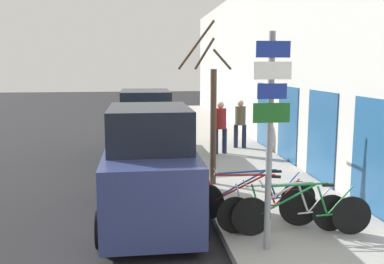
# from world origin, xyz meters

# --- Properties ---
(ground_plane) EXTENTS (80.00, 80.00, 0.00)m
(ground_plane) POSITION_xyz_m (0.00, 11.20, 0.00)
(ground_plane) COLOR black
(sidewalk_curb) EXTENTS (3.20, 32.00, 0.15)m
(sidewalk_curb) POSITION_xyz_m (2.60, 14.00, 0.07)
(sidewalk_curb) COLOR #9E9B93
(sidewalk_curb) RESTS_ON ground
(building_facade) EXTENTS (0.23, 32.00, 6.50)m
(building_facade) POSITION_xyz_m (4.35, 13.92, 3.22)
(building_facade) COLOR silver
(building_facade) RESTS_ON ground
(signpost) EXTENTS (0.59, 0.12, 3.49)m
(signpost) POSITION_xyz_m (1.60, 4.48, 2.14)
(signpost) COLOR gray
(signpost) RESTS_ON sidewalk_curb
(bicycle_0) EXTENTS (2.48, 0.44, 0.96)m
(bicycle_0) POSITION_xyz_m (2.38, 4.99, 0.56)
(bicycle_0) COLOR black
(bicycle_0) RESTS_ON sidewalk_curb
(bicycle_1) EXTENTS (2.42, 0.44, 0.93)m
(bicycle_1) POSITION_xyz_m (2.11, 5.16, 0.55)
(bicycle_1) COLOR black
(bicycle_1) RESTS_ON sidewalk_curb
(bicycle_2) EXTENTS (2.34, 0.81, 0.98)m
(bicycle_2) POSITION_xyz_m (1.66, 5.69, 0.56)
(bicycle_2) COLOR black
(bicycle_2) RESTS_ON sidewalk_curb
(bicycle_3) EXTENTS (2.57, 0.44, 0.96)m
(bicycle_3) POSITION_xyz_m (1.76, 6.01, 0.56)
(bicycle_3) COLOR black
(bicycle_3) RESTS_ON sidewalk_curb
(parked_car_0) EXTENTS (1.95, 4.29, 2.33)m
(parked_car_0) POSITION_xyz_m (-0.24, 6.54, 1.07)
(parked_car_0) COLOR navy
(parked_car_0) RESTS_ON ground
(parked_car_1) EXTENTS (1.98, 4.74, 2.32)m
(parked_car_1) POSITION_xyz_m (-0.20, 12.39, 1.04)
(parked_car_1) COLOR #144728
(parked_car_1) RESTS_ON ground
(pedestrian_near) EXTENTS (0.45, 0.39, 1.75)m
(pedestrian_near) POSITION_xyz_m (3.24, 13.14, 1.16)
(pedestrian_near) COLOR #1E2338
(pedestrian_near) RESTS_ON sidewalk_curb
(pedestrian_far) EXTENTS (0.47, 0.40, 1.78)m
(pedestrian_far) POSITION_xyz_m (2.32, 12.18, 1.18)
(pedestrian_far) COLOR #1E2338
(pedestrian_far) RESTS_ON sidewalk_curb
(street_tree) EXTENTS (1.37, 0.87, 4.07)m
(street_tree) POSITION_xyz_m (1.38, 8.53, 1.89)
(street_tree) COLOR #4C3828
(street_tree) RESTS_ON sidewalk_curb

